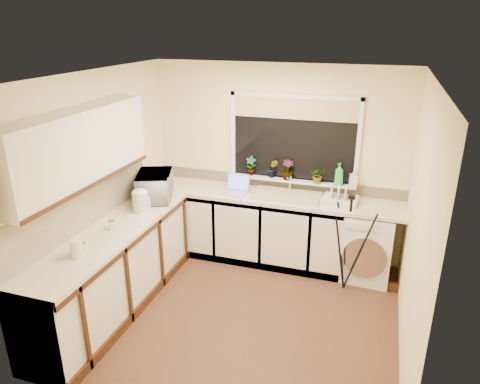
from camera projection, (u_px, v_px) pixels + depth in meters
name	position (u px, v px, depth m)	size (l,w,h in m)	color
floor	(241.00, 312.00, 4.75)	(3.20, 3.20, 0.00)	brown
ceiling	(241.00, 76.00, 3.87)	(3.20, 3.20, 0.00)	white
wall_back	(277.00, 163.00, 5.64)	(3.20, 3.20, 0.00)	#FCE6A8
wall_front	(172.00, 289.00, 2.98)	(3.20, 3.20, 0.00)	#FCE6A8
wall_left	(99.00, 188.00, 4.77)	(3.00, 3.00, 0.00)	#FCE6A8
wall_right	(417.00, 228.00, 3.85)	(3.00, 3.00, 0.00)	#FCE6A8
base_cabinet_back	(245.00, 226.00, 5.75)	(2.55, 0.60, 0.86)	silver
base_cabinet_left	(115.00, 271.00, 4.70)	(0.54, 2.40, 0.86)	silver
worktop_back	(271.00, 196.00, 5.50)	(3.20, 0.60, 0.04)	beige
worktop_left	(110.00, 233.00, 4.54)	(0.60, 2.40, 0.04)	beige
upper_cabinet	(78.00, 148.00, 4.12)	(0.28, 1.90, 0.70)	silver
splashback_left	(83.00, 207.00, 4.54)	(0.02, 2.40, 0.45)	beige
splashback_back	(276.00, 182.00, 5.72)	(3.20, 0.02, 0.14)	beige
window_glass	(294.00, 139.00, 5.46)	(1.50, 0.02, 1.00)	black
window_blind	(295.00, 109.00, 5.30)	(1.50, 0.02, 0.25)	tan
windowsill	(291.00, 180.00, 5.59)	(1.60, 0.14, 0.03)	white
sink	(287.00, 196.00, 5.43)	(0.82, 0.46, 0.03)	tan
faucet	(290.00, 183.00, 5.55)	(0.03, 0.03, 0.24)	silver
washing_machine	(366.00, 244.00, 5.30)	(0.59, 0.57, 0.84)	white
laptop	(236.00, 188.00, 5.54)	(0.33, 0.29, 0.23)	#ACADB4
kettle	(141.00, 202.00, 4.97)	(0.18, 0.18, 0.23)	silver
dish_rack	(340.00, 200.00, 5.24)	(0.40, 0.30, 0.06)	beige
tripod	(348.00, 243.00, 4.98)	(0.57, 0.57, 1.16)	black
glass_jug	(76.00, 248.00, 4.02)	(0.11, 0.11, 0.17)	silver
steel_jar	(112.00, 225.00, 4.56)	(0.07, 0.07, 0.10)	silver
microwave	(155.00, 186.00, 5.33)	(0.57, 0.39, 0.32)	white
plant_a	(251.00, 166.00, 5.69)	(0.13, 0.09, 0.25)	#999999
plant_b	(273.00, 168.00, 5.61)	(0.13, 0.10, 0.23)	#999999
plant_c	(288.00, 170.00, 5.53)	(0.14, 0.14, 0.25)	#999999
plant_d	(318.00, 175.00, 5.42)	(0.18, 0.15, 0.20)	#999999
soap_bottle_green	(339.00, 174.00, 5.33)	(0.11, 0.11, 0.28)	green
soap_bottle_clear	(354.00, 178.00, 5.31)	(0.10, 0.10, 0.21)	#999999
cup_back	(353.00, 200.00, 5.20)	(0.13, 0.13, 0.10)	silver
cup_left	(80.00, 248.00, 4.09)	(0.11, 0.11, 0.10)	beige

